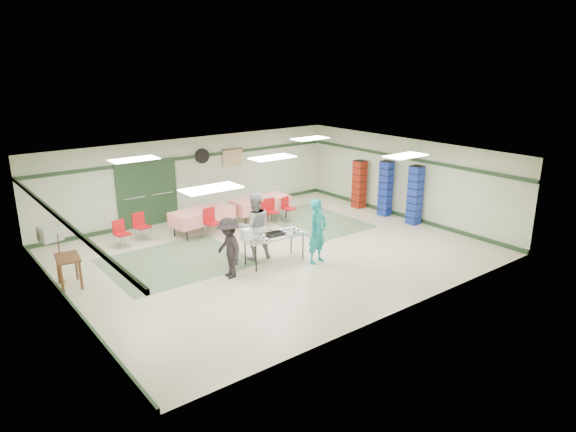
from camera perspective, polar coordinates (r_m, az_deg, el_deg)
floor at (r=14.43m, az=-1.64°, el=-4.01°), size 11.00×11.00×0.00m
ceiling at (r=13.70m, az=-1.73°, el=6.59°), size 11.00×11.00×0.00m
wall_back at (r=17.73m, az=-10.35°, el=4.27°), size 11.00×0.00×11.00m
wall_front at (r=10.88m, az=12.51°, el=-3.99°), size 11.00×0.00×11.00m
wall_left at (r=11.79m, az=-23.82°, el=-3.44°), size 0.00×9.00×9.00m
wall_right at (r=17.71m, az=12.85°, el=4.11°), size 0.00×9.00×9.00m
trim_back at (r=17.56m, az=-10.42°, el=6.48°), size 11.00×0.06×0.10m
baseboard_back at (r=18.02m, az=-10.09°, el=0.25°), size 11.00×0.06×0.12m
trim_left at (r=11.59m, az=-24.09°, el=-0.16°), size 0.06×9.00×0.10m
baseboard_left at (r=12.27m, az=-22.96°, el=-9.07°), size 0.06×9.00×0.12m
trim_right at (r=17.55m, az=12.94°, el=6.33°), size 0.06×9.00×0.10m
baseboard_right at (r=18.01m, az=12.52°, el=0.10°), size 0.06×9.00×0.12m
green_patch_a at (r=14.05m, az=-12.37°, el=-5.00°), size 3.50×3.00×0.01m
green_patch_b at (r=17.19m, az=2.92°, el=-0.52°), size 2.50×3.50×0.01m
double_door_left at (r=16.87m, az=-16.80°, el=2.12°), size 0.90×0.06×2.10m
double_door_right at (r=17.22m, az=-13.88°, el=2.65°), size 0.90×0.06×2.10m
door_frame at (r=17.02m, az=-15.31°, el=2.37°), size 2.00×0.03×2.15m
wall_fan at (r=17.68m, az=-9.51°, el=6.59°), size 0.50×0.10×0.50m
scroll_banner at (r=18.30m, az=-6.17°, el=6.45°), size 0.80×0.02×0.60m
serving_table at (r=13.49m, az=-1.54°, el=-2.32°), size 1.74×0.78×0.76m
sheet_tray_right at (r=13.66m, az=0.34°, el=-1.79°), size 0.60×0.47×0.02m
sheet_tray_mid at (r=13.56m, az=-2.25°, el=-1.95°), size 0.55×0.43×0.02m
sheet_tray_left at (r=13.00m, az=-3.26°, el=-2.82°), size 0.61×0.48×0.02m
baking_pan at (r=13.43m, az=-1.53°, el=-2.00°), size 0.48×0.32×0.08m
foam_box_stack at (r=13.01m, az=-4.60°, el=-2.13°), size 0.25×0.23×0.32m
volunteer_teal at (r=13.46m, az=3.29°, el=-1.71°), size 0.70×0.53×1.73m
volunteer_grey at (r=13.72m, az=-3.73°, el=-1.14°), size 1.05×0.92×1.82m
volunteer_dark at (r=12.63m, az=-6.60°, el=-3.55°), size 0.66×1.03×1.53m
dining_table_a at (r=17.14m, az=-3.06°, el=1.40°), size 1.97×0.88×0.77m
dining_table_b at (r=16.04m, az=-9.51°, el=0.08°), size 2.05×1.12×0.77m
chair_a at (r=16.70m, az=-1.96°, el=0.82°), size 0.44×0.45×0.85m
chair_b at (r=16.45m, az=-3.25°, el=0.45°), size 0.45×0.45×0.81m
chair_c at (r=17.11m, az=-0.06°, el=1.11°), size 0.48×0.48×0.80m
chair_d at (r=15.57m, az=-8.53°, el=-0.41°), size 0.48×0.48×0.92m
chair_loose_a at (r=15.76m, az=-16.07°, el=-0.84°), size 0.47×0.47×0.86m
chair_loose_b at (r=15.37m, az=-18.10°, el=-1.60°), size 0.44×0.44×0.81m
crate_stack_blue_a at (r=17.09m, az=13.93°, el=2.25°), size 0.38×0.38×1.94m
crate_stack_red at (r=18.70m, az=7.92°, el=3.53°), size 0.40×0.40×1.73m
crate_stack_blue_b at (r=17.86m, az=10.79°, el=3.02°), size 0.41×0.41×1.90m
printer_table at (r=13.16m, az=-23.27°, el=-4.67°), size 0.61×0.85×0.74m
office_printer at (r=14.39m, az=-24.94°, el=-1.74°), size 0.58×0.53×0.39m
broom at (r=13.47m, az=-24.02°, el=-4.19°), size 0.08×0.20×1.23m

